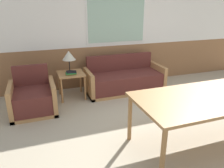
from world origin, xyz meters
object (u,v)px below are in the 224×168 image
Objects in this scene: side_table at (71,77)px; table_lamp at (69,56)px; couch at (124,80)px; dining_table at (209,100)px; armchair at (33,99)px.

table_lamp is at bearing 93.29° from side_table.
couch reaches higher than side_table.
couch is at bearing 97.45° from dining_table.
couch is 3.24× the size of side_table.
side_table is at bearing 178.91° from couch.
side_table is 0.46m from table_lamp.
armchair is at bearing -168.53° from couch.
armchair is 1.49× the size of side_table.
dining_table is (1.55, -2.46, -0.21)m from table_lamp.
dining_table is (0.31, -2.34, 0.45)m from couch.
table_lamp is (-1.25, 0.12, 0.66)m from couch.
table_lamp reaches higher than dining_table.
table_lamp reaches higher than side_table.
armchair reaches higher than dining_table.
table_lamp is at bearing 32.94° from armchair.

